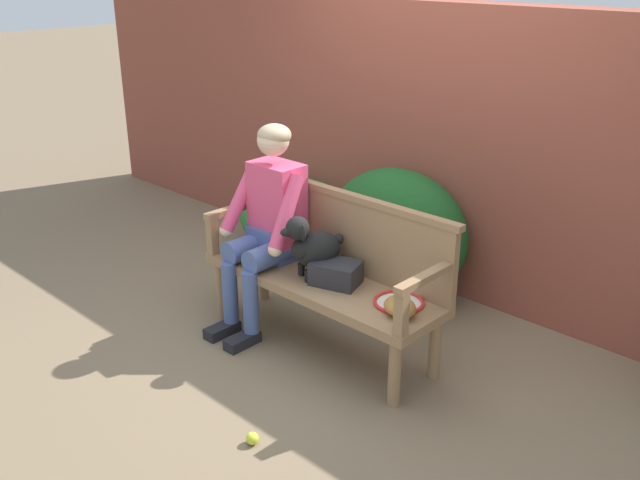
{
  "coord_description": "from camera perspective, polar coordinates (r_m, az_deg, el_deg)",
  "views": [
    {
      "loc": [
        2.67,
        -2.81,
        2.3
      ],
      "look_at": [
        0.0,
        0.0,
        0.71
      ],
      "focal_mm": 39.59,
      "sensor_mm": 36.0,
      "label": 1
    }
  ],
  "objects": [
    {
      "name": "bench_armrest_right_end",
      "position": [
        3.7,
        7.78,
        -4.2
      ],
      "size": [
        0.06,
        0.5,
        0.28
      ],
      "color": "#93704C",
      "rests_on": "garden_bench"
    },
    {
      "name": "garden_bench",
      "position": [
        4.32,
        -0.0,
        -3.85
      ],
      "size": [
        1.62,
        0.5,
        0.46
      ],
      "color": "#93704C",
      "rests_on": "ground"
    },
    {
      "name": "bench_armrest_left_end",
      "position": [
        4.68,
        -7.61,
        1.62
      ],
      "size": [
        0.06,
        0.5,
        0.28
      ],
      "color": "#93704C",
      "rests_on": "garden_bench"
    },
    {
      "name": "brick_garden_fence",
      "position": [
        5.1,
        10.46,
        7.13
      ],
      "size": [
        8.0,
        0.3,
        2.01
      ],
      "primitive_type": "cube",
      "color": "brown",
      "rests_on": "ground"
    },
    {
      "name": "bench_backrest",
      "position": [
        4.34,
        1.98,
        0.84
      ],
      "size": [
        1.66,
        0.06,
        0.5
      ],
      "color": "#93704C",
      "rests_on": "garden_bench"
    },
    {
      "name": "person_seated",
      "position": [
        4.47,
        -4.23,
        1.68
      ],
      "size": [
        0.56,
        0.65,
        1.33
      ],
      "color": "black",
      "rests_on": "ground"
    },
    {
      "name": "hedge_bush_mid_right",
      "position": [
        5.03,
        6.2,
        0.63
      ],
      "size": [
        1.09,
        0.78,
        0.91
      ],
      "primitive_type": "ellipsoid",
      "color": "#194C1E",
      "rests_on": "ground"
    },
    {
      "name": "ground_plane",
      "position": [
        4.51,
        -0.0,
        -8.43
      ],
      "size": [
        40.0,
        40.0,
        0.0
      ],
      "primitive_type": "plane",
      "color": "#7A664C"
    },
    {
      "name": "hedge_bush_far_left",
      "position": [
        5.71,
        -1.83,
        1.86
      ],
      "size": [
        1.06,
        0.84,
        0.62
      ],
      "primitive_type": "ellipsoid",
      "color": "#286B2D",
      "rests_on": "ground"
    },
    {
      "name": "sports_bag",
      "position": [
        4.19,
        1.29,
        -2.68
      ],
      "size": [
        0.33,
        0.28,
        0.14
      ],
      "primitive_type": "cube",
      "rotation": [
        0.0,
        0.0,
        0.31
      ],
      "color": "#232328",
      "rests_on": "garden_bench"
    },
    {
      "name": "tennis_ball",
      "position": [
        3.7,
        -5.5,
        -15.67
      ],
      "size": [
        0.07,
        0.07,
        0.07
      ],
      "primitive_type": "sphere",
      "color": "#CCDB33",
      "rests_on": "ground"
    },
    {
      "name": "baseball_glove",
      "position": [
        3.88,
        6.47,
        -5.38
      ],
      "size": [
        0.28,
        0.26,
        0.09
      ],
      "primitive_type": "ellipsoid",
      "rotation": [
        0.0,
        0.0,
        -0.57
      ],
      "color": "#9E6B2D",
      "rests_on": "garden_bench"
    },
    {
      "name": "hedge_bush_mid_left",
      "position": [
        5.33,
        2.6,
        0.26
      ],
      "size": [
        1.08,
        0.81,
        0.61
      ],
      "primitive_type": "ellipsoid",
      "color": "#194C1E",
      "rests_on": "ground"
    },
    {
      "name": "tennis_racket",
      "position": [
        4.03,
        6.54,
        -4.85
      ],
      "size": [
        0.35,
        0.58,
        0.03
      ],
      "color": "red",
      "rests_on": "garden_bench"
    },
    {
      "name": "dog_on_bench",
      "position": [
        4.22,
        -0.62,
        -0.5
      ],
      "size": [
        0.29,
        0.4,
        0.4
      ],
      "color": "black",
      "rests_on": "garden_bench"
    }
  ]
}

